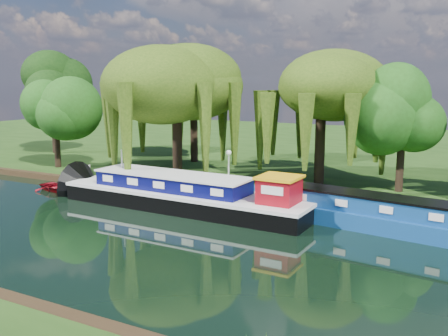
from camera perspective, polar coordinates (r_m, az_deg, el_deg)
The scene contains 14 objects.
ground at distance 25.67m, azimuth -11.56°, elevation -7.45°, with size 120.00×120.00×0.00m, color black.
far_bank at distance 55.53m, azimuth 11.43°, elevation 2.20°, with size 120.00×52.00×0.45m, color #1B390F.
dutch_barge at distance 29.91m, azimuth -4.39°, elevation -3.11°, with size 16.06×4.01×3.37m.
narrowboat at distance 27.15m, azimuth 16.19°, elevation -5.16°, with size 13.50×3.94×1.94m.
red_dinghy at distance 36.57m, azimuth -18.23°, elevation -2.50°, with size 2.46×3.44×0.71m, color maroon.
willow_left at distance 36.00m, azimuth -5.48°, elevation 9.23°, with size 7.68×7.68×9.21m.
willow_right at distance 34.99m, azimuth 11.09°, elevation 8.13°, with size 6.88×6.88×8.38m.
tree_far_left at distance 43.34m, azimuth -18.77°, elevation 6.55°, with size 4.46×4.46×7.18m.
tree_far_back at distance 52.15m, azimuth -19.01°, elevation 8.52°, with size 5.34×5.34×8.99m.
tree_far_mid at distance 43.94m, azimuth -3.50°, elevation 9.06°, with size 5.70×5.70×9.33m.
tree_far_right at distance 33.85m, azimuth 19.79°, elevation 5.57°, with size 4.32×4.32×7.07m.
lamppost at distance 33.39m, azimuth 0.53°, elevation 1.08°, with size 0.36×0.36×2.56m.
mooring_posts at distance 32.34m, azimuth -2.77°, elevation -1.87°, with size 19.16×0.16×1.00m.
reeds_near at distance 15.95m, azimuth -9.90°, elevation -16.48°, with size 33.70×1.50×1.10m.
Camera 1 is at (15.84, -18.70, 7.64)m, focal length 40.00 mm.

